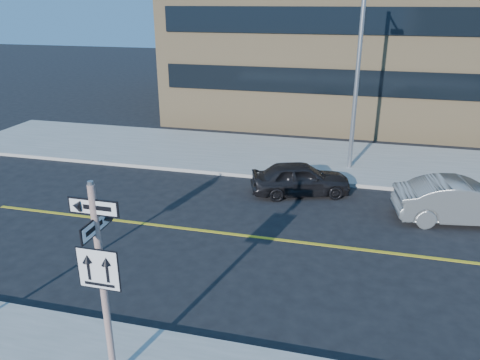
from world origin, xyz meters
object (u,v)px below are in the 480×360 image
(parked_car_a, at_px, (301,178))
(streetlight_a, at_px, (359,59))
(parked_car_b, at_px, (463,202))
(sign_pole, at_px, (101,275))

(parked_car_a, distance_m, streetlight_a, 5.34)
(parked_car_b, height_order, streetlight_a, streetlight_a)
(sign_pole, height_order, parked_car_b, sign_pole)
(parked_car_b, distance_m, streetlight_a, 6.80)
(sign_pole, bearing_deg, parked_car_a, 77.65)
(parked_car_b, bearing_deg, sign_pole, 131.12)
(parked_car_a, xyz_separation_m, parked_car_b, (5.52, -1.04, 0.08))
(sign_pole, xyz_separation_m, parked_car_b, (7.78, 9.31, -1.72))
(parked_car_b, bearing_deg, streetlight_a, 34.67)
(sign_pole, distance_m, parked_car_a, 10.74)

